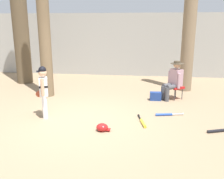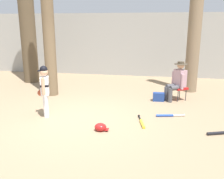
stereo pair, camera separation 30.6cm
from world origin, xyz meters
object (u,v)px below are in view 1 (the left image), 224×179
bat_blue_youth (166,114)px  folding_stool (176,88)px  tree_behind_spectator (189,27)px  tree_far_left (19,7)px  tree_near_player (42,3)px  seated_spectator (174,79)px  batting_helmet_red (102,127)px  bat_yellow_trainer (142,122)px  handbag_beside_stool (156,96)px  young_ballplayer (43,89)px  bat_black_composite (220,131)px

bat_blue_youth → folding_stool: bearing=76.0°
tree_behind_spectator → tree_far_left: 6.27m
tree_near_player → seated_spectator: bearing=1.7°
tree_near_player → tree_far_left: tree_far_left is taller
tree_near_player → batting_helmet_red: tree_near_player is taller
tree_near_player → bat_yellow_trainer: (3.12, -2.02, -2.87)m
seated_spectator → handbag_beside_stool: 0.76m
handbag_beside_stool → bat_blue_youth: 1.35m
tree_far_left → bat_yellow_trainer: bearing=-38.1°
young_ballplayer → bat_blue_youth: (3.06, 0.51, -0.71)m
bat_yellow_trainer → batting_helmet_red: size_ratio=2.41×
folding_stool → tree_behind_spectator: bearing=68.4°
bat_yellow_trainer → bat_black_composite: same height
batting_helmet_red → folding_stool: bearing=55.6°
bat_yellow_trainer → young_ballplayer: bearing=177.3°
young_ballplayer → bat_yellow_trainer: bearing=-2.7°
young_ballplayer → folding_stool: bearing=31.1°
bat_yellow_trainer → batting_helmet_red: bearing=-148.8°
tree_far_left → batting_helmet_red: (3.89, -4.27, -2.83)m
tree_behind_spectator → tree_far_left: bearing=176.5°
folding_stool → bat_blue_youth: folding_stool is taller
tree_near_player → bat_yellow_trainer: bearing=-32.9°
tree_near_player → tree_behind_spectator: (4.57, 1.34, -0.71)m
tree_behind_spectator → seated_spectator: (-0.55, -1.23, -1.55)m
seated_spectator → bat_black_composite: size_ratio=1.60×
tree_behind_spectator → batting_helmet_red: bearing=-120.9°
folding_stool → batting_helmet_red: 3.31m
handbag_beside_stool → tree_far_left: 6.11m
tree_near_player → handbag_beside_stool: tree_near_player is taller
tree_far_left → seated_spectator: bearing=-15.8°
young_ballplayer → bat_black_composite: 4.22m
tree_behind_spectator → young_ballplayer: tree_behind_spectator is taller
folding_stool → bat_black_composite: size_ratio=0.74×
bat_blue_youth → tree_far_left: bearing=149.8°
folding_stool → handbag_beside_stool: (-0.62, -0.25, -0.23)m
tree_far_left → bat_blue_youth: size_ratio=9.29×
tree_far_left → bat_black_composite: bearing=-31.8°
young_ballplayer → bat_black_composite: (4.14, -0.37, -0.71)m
bat_black_composite → folding_stool: bearing=105.8°
folding_stool → tree_far_left: (-5.75, 1.55, 2.54)m
young_ballplayer → tree_far_left: tree_far_left is taller
folding_stool → bat_yellow_trainer: size_ratio=0.74×
young_ballplayer → batting_helmet_red: young_ballplayer is taller
young_ballplayer → seated_spectator: young_ballplayer is taller
tree_near_player → young_ballplayer: tree_near_player is taller
tree_behind_spectator → batting_helmet_red: tree_behind_spectator is taller
tree_behind_spectator → tree_far_left: (-6.22, 0.38, 0.72)m
bat_black_composite → handbag_beside_stool: bearing=120.7°
handbag_beside_stool → bat_black_composite: 2.56m
bat_black_composite → seated_spectator: bearing=107.9°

